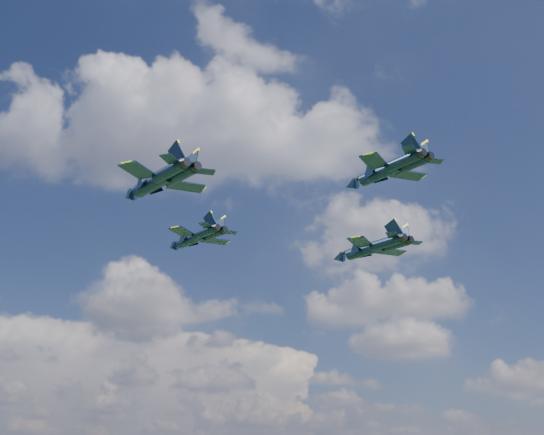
{
  "coord_description": "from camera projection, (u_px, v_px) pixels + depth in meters",
  "views": [
    {
      "loc": [
        3.34,
        -97.58,
        23.19
      ],
      "look_at": [
        1.31,
        -1.52,
        60.09
      ],
      "focal_mm": 45.0,
      "sensor_mm": 36.0,
      "label": 1
    }
  ],
  "objects": [
    {
      "name": "jet_left",
      "position": [
        151.0,
        184.0,
        94.04
      ],
      "size": [
        15.04,
        15.33,
        4.13
      ],
      "rotation": [
        0.0,
        0.0,
        0.77
      ],
      "color": "black"
    },
    {
      "name": "jet_right",
      "position": [
        363.0,
        250.0,
        115.55
      ],
      "size": [
        14.9,
        15.26,
        4.1
      ],
      "rotation": [
        0.0,
        0.0,
        0.76
      ],
      "color": "black"
    },
    {
      "name": "jet_lead",
      "position": [
        190.0,
        240.0,
        117.7
      ],
      "size": [
        13.63,
        13.82,
        3.73
      ],
      "rotation": [
        0.0,
        0.0,
        0.77
      ],
      "color": "black"
    },
    {
      "name": "jet_slot",
      "position": [
        378.0,
        174.0,
        87.78
      ],
      "size": [
        12.2,
        13.2,
        3.46
      ],
      "rotation": [
        0.0,
        0.0,
        0.72
      ],
      "color": "black"
    }
  ]
}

